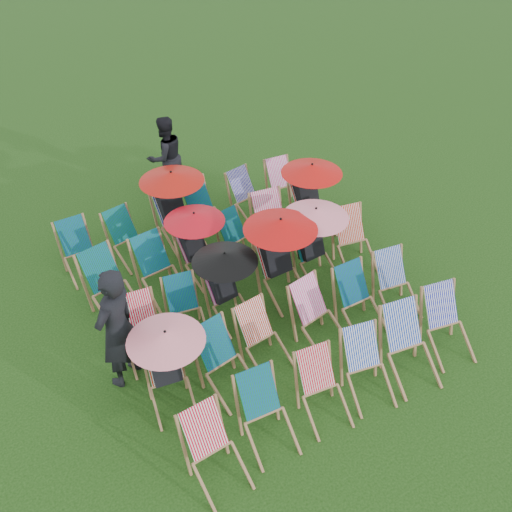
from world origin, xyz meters
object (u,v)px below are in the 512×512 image
deckchair_0 (215,453)px  person_left (117,328)px  deckchair_5 (449,325)px  person_rear (166,157)px  deckchair_29 (284,185)px

deckchair_0 → person_left: bearing=97.7°
deckchair_0 → deckchair_5: (3.93, 0.06, 0.02)m
person_left → person_rear: size_ratio=1.14×
person_rear → deckchair_0: bearing=62.0°
deckchair_29 → person_left: person_left is taller
deckchair_0 → person_left: (-0.37, 2.04, 0.52)m
person_left → person_rear: 4.99m
person_left → deckchair_5: bearing=123.4°
deckchair_5 → deckchair_29: bearing=99.5°
deckchair_29 → deckchair_5: bearing=-86.0°
deckchair_5 → deckchair_29: (0.15, 4.58, -0.03)m
person_left → person_rear: person_left is taller
deckchair_29 → person_left: 5.18m
deckchair_5 → person_left: size_ratio=0.50×
deckchair_0 → deckchair_5: 3.93m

